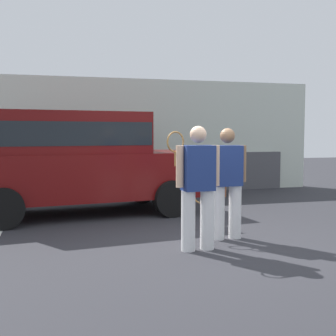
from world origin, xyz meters
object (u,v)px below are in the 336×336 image
at_px(parked_suv, 77,158).
at_px(potted_plant_by_porch, 218,176).
at_px(tennis_player_man, 198,186).
at_px(tennis_player_woman, 227,182).

distance_m(parked_suv, potted_plant_by_porch, 4.07).
xyz_separation_m(parked_suv, tennis_player_man, (1.43, -3.23, -0.24)).
bearing_deg(tennis_player_woman, parked_suv, -54.58).
xyz_separation_m(parked_suv, potted_plant_by_porch, (3.67, 1.65, -0.62)).
bearing_deg(tennis_player_man, tennis_player_woman, -145.48).
bearing_deg(tennis_player_woman, potted_plant_by_porch, -111.95).
bearing_deg(tennis_player_woman, tennis_player_man, 36.05).
relative_size(tennis_player_man, potted_plant_by_porch, 1.84).
xyz_separation_m(tennis_player_woman, potted_plant_by_porch, (1.59, 4.37, -0.36)).
distance_m(tennis_player_woman, potted_plant_by_porch, 4.66).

